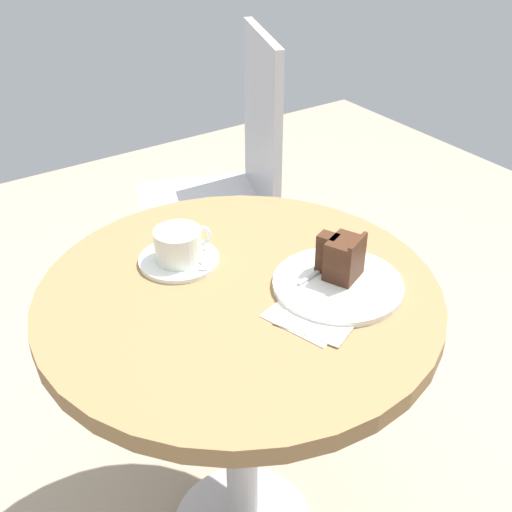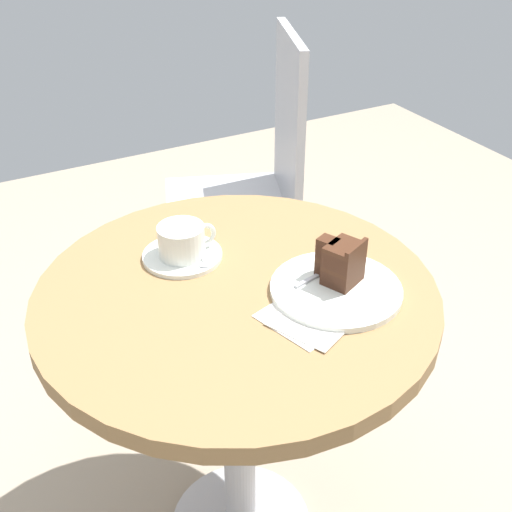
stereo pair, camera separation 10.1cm
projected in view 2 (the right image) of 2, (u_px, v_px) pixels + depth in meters
name	position (u px, v px, depth m)	size (l,w,h in m)	color
cafe_table	(237.00, 339.00, 1.22)	(0.73, 0.73, 0.70)	olive
saucer	(182.00, 255.00, 1.24)	(0.15, 0.15, 0.01)	silver
coffee_cup	(182.00, 240.00, 1.22)	(0.12, 0.09, 0.06)	silver
teaspoon	(203.00, 257.00, 1.22)	(0.04, 0.10, 0.00)	#B7B7BC
cake_plate	(336.00, 289.00, 1.14)	(0.24, 0.24, 0.01)	silver
cake_slice	(341.00, 262.00, 1.14)	(0.08, 0.09, 0.08)	#422619
fork	(333.00, 267.00, 1.19)	(0.15, 0.05, 0.00)	#B7B7BC
napkin	(309.00, 318.00, 1.08)	(0.17, 0.18, 0.00)	silver
cafe_chair	(260.00, 172.00, 1.89)	(0.49, 0.49, 0.96)	#BCBCC1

